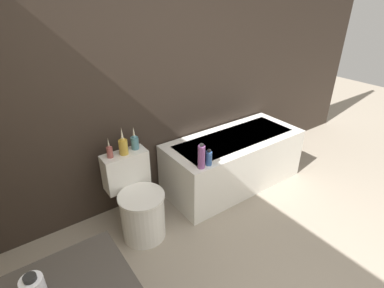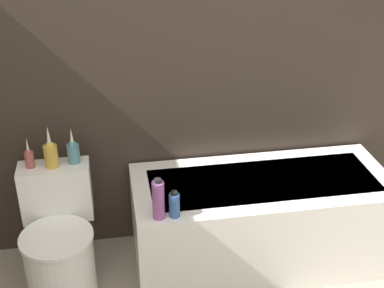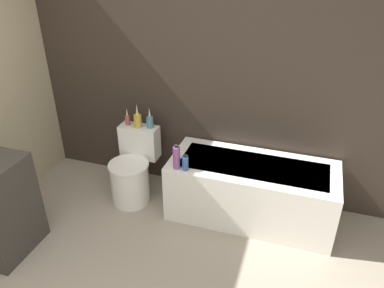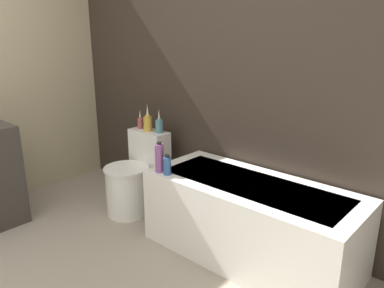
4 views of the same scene
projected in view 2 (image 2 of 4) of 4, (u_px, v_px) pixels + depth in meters
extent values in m
cube|color=#332821|center=(113.00, 47.00, 2.98)|extent=(6.40, 0.06, 2.60)
cube|color=white|center=(260.00, 220.00, 3.24)|extent=(1.52, 0.66, 0.57)
cube|color=#B7BCC6|center=(263.00, 181.00, 3.11)|extent=(1.32, 0.46, 0.01)
cylinder|color=white|center=(61.00, 269.00, 2.97)|extent=(0.38, 0.38, 0.42)
cylinder|color=white|center=(56.00, 237.00, 2.87)|extent=(0.40, 0.40, 0.02)
cube|color=white|center=(56.00, 191.00, 3.05)|extent=(0.40, 0.17, 0.34)
cylinder|color=#994C47|center=(30.00, 160.00, 2.94)|extent=(0.05, 0.05, 0.10)
sphere|color=#994C47|center=(28.00, 152.00, 2.91)|extent=(0.03, 0.03, 0.03)
cone|color=beige|center=(27.00, 145.00, 2.89)|extent=(0.02, 0.02, 0.09)
cylinder|color=gold|center=(51.00, 156.00, 2.94)|extent=(0.08, 0.08, 0.13)
sphere|color=gold|center=(50.00, 146.00, 2.91)|extent=(0.05, 0.05, 0.05)
cone|color=beige|center=(48.00, 136.00, 2.88)|extent=(0.03, 0.03, 0.12)
cylinder|color=teal|center=(73.00, 153.00, 2.98)|extent=(0.07, 0.07, 0.11)
sphere|color=teal|center=(72.00, 145.00, 2.96)|extent=(0.04, 0.04, 0.04)
cone|color=beige|center=(71.00, 137.00, 2.93)|extent=(0.02, 0.02, 0.10)
cylinder|color=#8C4C8C|center=(158.00, 200.00, 2.74)|extent=(0.06, 0.06, 0.22)
cylinder|color=black|center=(158.00, 181.00, 2.68)|extent=(0.04, 0.04, 0.02)
cylinder|color=#335999|center=(174.00, 205.00, 2.77)|extent=(0.06, 0.06, 0.13)
cylinder|color=black|center=(174.00, 193.00, 2.73)|extent=(0.03, 0.03, 0.02)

